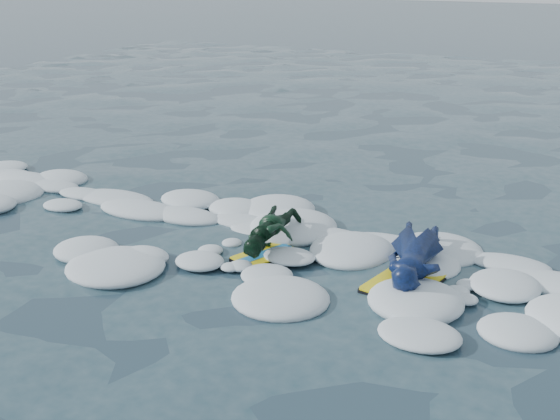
# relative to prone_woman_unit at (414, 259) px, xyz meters

# --- Properties ---
(ground) EXTENTS (120.00, 120.00, 0.00)m
(ground) POSITION_rel_prone_woman_unit_xyz_m (-2.31, -0.84, -0.24)
(ground) COLOR #18323B
(ground) RESTS_ON ground
(foam_band) EXTENTS (12.00, 3.10, 0.30)m
(foam_band) POSITION_rel_prone_woman_unit_xyz_m (-2.31, 0.19, -0.24)
(foam_band) COLOR silver
(foam_band) RESTS_ON ground
(prone_woman_unit) EXTENTS (0.90, 1.84, 0.46)m
(prone_woman_unit) POSITION_rel_prone_woman_unit_xyz_m (0.00, 0.00, 0.00)
(prone_woman_unit) COLOR black
(prone_woman_unit) RESTS_ON ground
(prone_child_unit) EXTENTS (0.72, 1.30, 0.48)m
(prone_child_unit) POSITION_rel_prone_woman_unit_xyz_m (-1.81, -0.05, 0.01)
(prone_child_unit) COLOR black
(prone_child_unit) RESTS_ON ground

